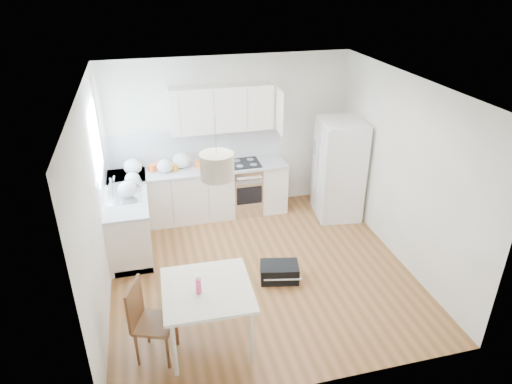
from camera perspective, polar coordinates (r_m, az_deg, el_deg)
floor at (r=6.76m, az=0.50°, el=-9.67°), size 4.20×4.20×0.00m
ceiling at (r=5.59m, az=0.61°, el=13.18°), size 4.20×4.20×0.00m
wall_back at (r=7.95m, az=-3.32°, el=7.13°), size 4.20×0.00×4.20m
wall_left at (r=5.94m, az=-19.47°, el=-1.57°), size 0.00×4.20×4.20m
wall_right at (r=6.85m, az=17.82°, el=2.53°), size 0.00×4.20×4.20m
window_glassblock at (r=6.83m, az=-19.32°, el=5.87°), size 0.02×1.00×1.00m
cabinets_back at (r=7.95m, az=-6.97°, el=-0.17°), size 3.00×0.60×0.88m
cabinets_left at (r=7.39m, az=-15.57°, el=-3.24°), size 0.60×1.80×0.88m
counter_back at (r=7.75m, az=-7.16°, el=2.87°), size 3.02×0.64×0.04m
counter_left at (r=7.18m, az=-16.02°, el=-0.06°), size 0.64×1.82×0.04m
backsplash_back at (r=7.91m, az=-7.57°, el=5.75°), size 3.00×0.01×0.58m
backsplash_left at (r=7.07m, az=-18.69°, el=1.92°), size 0.01×1.80×0.58m
upper_cabinets at (r=7.61m, az=-4.31°, el=10.36°), size 1.70×0.32×0.75m
range_oven at (r=8.07m, az=-1.34°, el=0.46°), size 0.50×0.61×0.88m
sink at (r=7.13m, az=-16.03°, el=-0.12°), size 0.50×0.80×0.16m
refrigerator at (r=7.94m, az=10.37°, el=2.88°), size 0.92×0.95×1.71m
dining_table at (r=5.25m, az=-6.11°, el=-12.62°), size 1.02×1.02×0.78m
dining_chair at (r=5.32m, az=-12.52°, el=-15.57°), size 0.53×0.53×0.97m
drink_bottle at (r=5.08m, az=-7.20°, el=-11.41°), size 0.08×0.08×0.22m
gym_bag at (r=6.52m, az=2.94°, el=-9.95°), size 0.59×0.45×0.24m
pendant_lamp at (r=4.61m, az=-4.91°, el=3.23°), size 0.44×0.44×0.27m
grocery_bag_a at (r=7.67m, az=-15.16°, el=3.07°), size 0.29×0.25×0.26m
grocery_bag_b at (r=7.61m, az=-11.35°, el=3.18°), size 0.26×0.22×0.23m
grocery_bag_c at (r=7.75m, az=-9.27°, el=3.95°), size 0.30×0.26×0.27m
grocery_bag_d at (r=7.30m, az=-15.18°, el=1.61°), size 0.23×0.20×0.21m
grocery_bag_e at (r=6.94m, az=-15.78°, el=0.35°), size 0.28×0.24×0.25m
snack_orange at (r=7.78m, az=-6.87°, el=3.59°), size 0.20×0.18×0.12m
snack_yellow at (r=7.71m, az=-10.32°, el=3.07°), size 0.18×0.17×0.11m
snack_red at (r=7.76m, az=-12.66°, el=3.02°), size 0.19×0.18×0.11m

